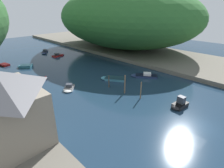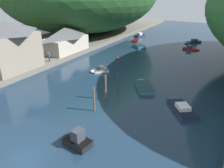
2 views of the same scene
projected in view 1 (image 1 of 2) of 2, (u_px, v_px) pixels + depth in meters
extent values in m
plane|color=#192D42|center=(72.00, 72.00, 42.64)|extent=(130.00, 130.00, 0.00)
cube|color=#666056|center=(138.00, 52.00, 59.38)|extent=(22.00, 120.00, 0.96)
ellipsoid|color=#2D662D|center=(125.00, 18.00, 60.48)|extent=(38.27, 53.57, 20.25)
cube|color=gray|center=(6.00, 116.00, 18.44)|extent=(6.67, 8.63, 6.00)
cube|color=black|center=(180.00, 105.00, 27.59)|extent=(2.69, 1.81, 0.65)
ellipsoid|color=black|center=(176.00, 108.00, 26.87)|extent=(1.42, 1.59, 0.65)
cube|color=black|center=(180.00, 103.00, 27.45)|extent=(2.75, 1.84, 0.03)
cube|color=#333842|center=(181.00, 100.00, 27.27)|extent=(1.00, 1.17, 1.15)
cube|color=teal|center=(26.00, 66.00, 45.62)|extent=(3.50, 3.40, 0.63)
ellipsoid|color=teal|center=(21.00, 66.00, 45.48)|extent=(2.35, 2.45, 0.63)
cube|color=#132A33|center=(26.00, 65.00, 45.49)|extent=(3.57, 3.47, 0.03)
cube|color=navy|center=(146.00, 76.00, 39.51)|extent=(4.42, 4.97, 0.40)
ellipsoid|color=navy|center=(136.00, 75.00, 39.82)|extent=(2.92, 3.02, 0.40)
cube|color=black|center=(146.00, 75.00, 39.43)|extent=(4.51, 5.07, 0.03)
cube|color=silver|center=(147.00, 74.00, 39.31)|extent=(2.10, 2.16, 0.54)
cube|color=white|center=(69.00, 88.00, 33.66)|extent=(2.97, 3.01, 0.40)
ellipsoid|color=white|center=(68.00, 91.00, 32.47)|extent=(2.02, 2.01, 0.40)
cube|color=#525252|center=(69.00, 87.00, 33.57)|extent=(3.03, 3.07, 0.03)
cube|color=#333842|center=(69.00, 85.00, 33.52)|extent=(1.45, 1.45, 0.62)
cube|color=red|center=(5.00, 65.00, 46.91)|extent=(2.10, 2.85, 0.48)
ellipsoid|color=red|center=(2.00, 64.00, 47.53)|extent=(1.73, 1.58, 0.48)
cube|color=#450A0A|center=(4.00, 64.00, 46.81)|extent=(2.14, 2.90, 0.03)
cube|color=navy|center=(45.00, 52.00, 60.47)|extent=(3.57, 4.33, 0.45)
ellipsoid|color=navy|center=(44.00, 53.00, 58.59)|extent=(2.35, 2.54, 0.45)
cube|color=black|center=(45.00, 51.00, 60.38)|extent=(3.64, 4.41, 0.03)
cube|color=#333842|center=(45.00, 50.00, 60.38)|extent=(1.69, 1.80, 0.62)
cube|color=red|center=(57.00, 56.00, 55.82)|extent=(3.27, 1.93, 0.38)
ellipsoid|color=red|center=(62.00, 55.00, 56.90)|extent=(1.68, 1.74, 0.38)
cube|color=#450A0A|center=(57.00, 55.00, 55.74)|extent=(3.33, 1.96, 0.03)
cube|color=#333842|center=(57.00, 54.00, 55.54)|extent=(1.18, 1.28, 0.66)
cube|color=teal|center=(115.00, 79.00, 37.78)|extent=(4.08, 4.69, 0.52)
ellipsoid|color=teal|center=(106.00, 78.00, 38.17)|extent=(2.82, 2.86, 0.52)
cube|color=#132A33|center=(115.00, 78.00, 37.67)|extent=(4.16, 4.79, 0.03)
cylinder|color=brown|center=(141.00, 91.00, 29.63)|extent=(0.21, 0.21, 2.99)
sphere|color=brown|center=(141.00, 82.00, 29.01)|extent=(0.19, 0.19, 0.19)
cylinder|color=brown|center=(125.00, 85.00, 31.44)|extent=(0.25, 0.25, 3.38)
sphere|color=brown|center=(125.00, 76.00, 30.73)|extent=(0.23, 0.23, 0.23)
cylinder|color=#4C3D2D|center=(109.00, 82.00, 33.99)|extent=(0.20, 0.20, 2.37)
sphere|color=#4C3D2D|center=(109.00, 76.00, 33.49)|extent=(0.18, 0.18, 0.18)
sphere|color=red|center=(46.00, 78.00, 38.18)|extent=(0.53, 0.53, 0.53)
cone|color=red|center=(46.00, 76.00, 38.02)|extent=(0.27, 0.27, 0.27)
cylinder|color=#282D3D|center=(18.00, 107.00, 25.11)|extent=(0.13, 0.13, 0.85)
cylinder|color=#282D3D|center=(17.00, 106.00, 25.19)|extent=(0.13, 0.13, 0.85)
cube|color=navy|center=(16.00, 102.00, 24.85)|extent=(0.31, 0.43, 0.62)
sphere|color=tan|center=(15.00, 99.00, 24.68)|extent=(0.22, 0.22, 0.22)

